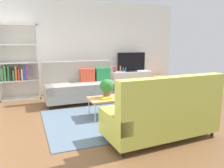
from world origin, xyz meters
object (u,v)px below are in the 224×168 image
at_px(potted_plant, 107,87).
at_px(table_book_0, 106,98).
at_px(bottle_0, 120,69).
at_px(bottle_2, 125,70).
at_px(bottle_1, 123,70).
at_px(storage_trunk, 160,82).
at_px(bookshelf, 17,66).
at_px(tv_console, 131,81).
at_px(couch_green, 162,114).
at_px(couch_beige, 81,86).
at_px(tv, 131,62).
at_px(vase_0, 115,69).
at_px(coffee_table, 114,98).

relative_size(potted_plant, table_book_0, 1.71).
relative_size(bottle_0, bottle_2, 1.41).
distance_m(bottle_0, bottle_1, 0.10).
bearing_deg(storage_trunk, bookshelf, 178.52).
distance_m(table_book_0, bottle_0, 2.75).
bearing_deg(potted_plant, table_book_0, -119.05).
relative_size(bookshelf, storage_trunk, 4.04).
distance_m(tv_console, bottle_0, 0.60).
bearing_deg(bookshelf, bottle_1, -1.07).
bearing_deg(tv_console, bookshelf, 179.68).
xyz_separation_m(bottle_0, bottle_2, (0.19, 0.00, -0.03)).
relative_size(couch_green, bookshelf, 0.92).
bearing_deg(storage_trunk, bottle_0, 177.73).
distance_m(couch_beige, tv, 2.20).
relative_size(storage_trunk, potted_plant, 1.27).
bearing_deg(vase_0, coffee_table, -112.59).
distance_m(potted_plant, vase_0, 2.60).
bearing_deg(bottle_0, bookshelf, 178.90).
xyz_separation_m(storage_trunk, bottle_1, (-1.41, 0.06, 0.50)).
bearing_deg(couch_beige, tv_console, -155.58).
bearing_deg(table_book_0, coffee_table, 20.65).
bearing_deg(vase_0, potted_plant, -115.92).
bearing_deg(bottle_0, tv, 2.77).
bearing_deg(couch_beige, couch_green, 102.85).
bearing_deg(tv, coffee_table, -124.22).
bearing_deg(bookshelf, vase_0, 0.58).
relative_size(couch_green, coffee_table, 1.76).
relative_size(coffee_table, storage_trunk, 2.12).
bearing_deg(bottle_1, tv_console, 7.24).
xyz_separation_m(potted_plant, bottle_1, (1.40, 2.25, 0.06)).
bearing_deg(bottle_1, couch_green, -104.58).
xyz_separation_m(coffee_table, vase_0, (0.99, 2.38, 0.34)).
bearing_deg(bottle_0, bottle_2, 0.00).
xyz_separation_m(bookshelf, storage_trunk, (4.63, -0.12, -0.75)).
bearing_deg(bottle_1, bottle_0, 180.00).
bearing_deg(couch_green, vase_0, 76.74).
bearing_deg(bookshelf, bottle_2, -1.04).
relative_size(couch_beige, tv, 1.91).
relative_size(bottle_1, bottle_2, 1.00).
bearing_deg(couch_beige, coffee_table, 104.61).
height_order(couch_beige, bottle_0, couch_beige).
xyz_separation_m(bottle_1, bottle_2, (0.09, 0.00, -0.00)).
bearing_deg(bottle_2, bottle_1, 180.00).
height_order(couch_green, bottle_0, couch_green).
bearing_deg(bookshelf, coffee_table, -50.09).
bearing_deg(bottle_1, tv, 3.63).
height_order(bookshelf, storage_trunk, bookshelf).
relative_size(tv, storage_trunk, 1.92).
bearing_deg(storage_trunk, potted_plant, -142.17).
distance_m(storage_trunk, vase_0, 1.76).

